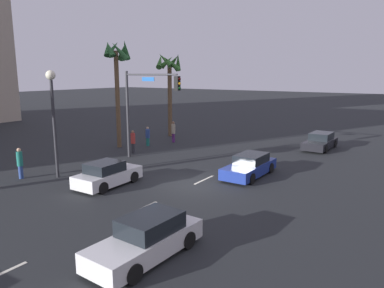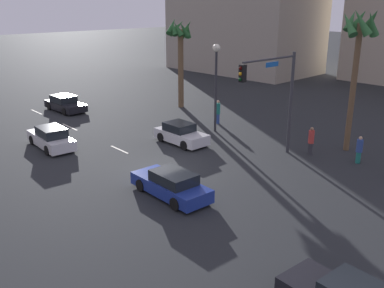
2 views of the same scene
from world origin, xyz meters
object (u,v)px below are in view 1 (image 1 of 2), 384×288
(car_0, at_px, (250,166))
(streetlamp, at_px, (53,104))
(car_3, at_px, (320,142))
(pedestrian_2, at_px, (133,141))
(palm_tree_1, at_px, (169,73))
(traffic_signal, at_px, (144,100))
(pedestrian_1, at_px, (20,162))
(pedestrian_0, at_px, (148,136))
(car_1, at_px, (147,239))
(pedestrian_3, at_px, (173,131))
(palm_tree_0, at_px, (117,64))
(car_2, at_px, (107,175))

(car_0, bearing_deg, streetlamp, 125.09)
(car_3, distance_m, pedestrian_2, 15.56)
(car_0, bearing_deg, car_3, -8.18)
(car_0, distance_m, palm_tree_1, 16.63)
(traffic_signal, relative_size, streetlamp, 1.00)
(palm_tree_1, bearing_deg, pedestrian_1, -174.76)
(pedestrian_0, xyz_separation_m, palm_tree_1, (5.13, 1.42, 5.43))
(streetlamp, height_order, palm_tree_1, palm_tree_1)
(car_1, height_order, car_3, car_1)
(traffic_signal, height_order, palm_tree_1, palm_tree_1)
(pedestrian_1, xyz_separation_m, pedestrian_2, (9.12, -0.72, -0.05))
(car_3, relative_size, pedestrian_0, 2.72)
(streetlamp, distance_m, pedestrian_3, 13.61)
(palm_tree_0, bearing_deg, car_2, -139.15)
(streetlamp, bearing_deg, palm_tree_1, 11.57)
(car_0, distance_m, traffic_signal, 9.03)
(pedestrian_2, bearing_deg, car_1, -135.90)
(streetlamp, xyz_separation_m, palm_tree_1, (15.68, 3.21, 1.83))
(car_2, xyz_separation_m, car_3, (17.01, -7.41, -0.02))
(pedestrian_2, distance_m, palm_tree_1, 9.84)
(car_3, bearing_deg, palm_tree_1, 97.30)
(car_1, distance_m, pedestrian_2, 16.97)
(streetlamp, bearing_deg, pedestrian_1, 129.92)
(car_1, distance_m, pedestrian_1, 12.90)
(car_0, distance_m, pedestrian_1, 13.90)
(car_0, relative_size, pedestrian_1, 2.45)
(traffic_signal, xyz_separation_m, palm_tree_0, (2.31, 4.82, 2.64))
(car_1, relative_size, pedestrian_2, 2.50)
(car_2, bearing_deg, palm_tree_1, 24.67)
(pedestrian_0, relative_size, pedestrian_1, 0.90)
(car_0, relative_size, palm_tree_1, 0.56)
(pedestrian_2, relative_size, pedestrian_3, 0.93)
(car_3, height_order, pedestrian_2, pedestrian_2)
(pedestrian_1, distance_m, pedestrian_3, 14.53)
(pedestrian_3, bearing_deg, pedestrian_0, 161.20)
(car_1, bearing_deg, traffic_signal, 40.93)
(car_0, distance_m, pedestrian_2, 10.60)
(pedestrian_0, bearing_deg, pedestrian_1, -179.30)
(car_3, distance_m, traffic_signal, 15.19)
(pedestrian_0, bearing_deg, car_2, -151.08)
(car_1, bearing_deg, palm_tree_1, 35.00)
(pedestrian_1, bearing_deg, car_2, -70.77)
(car_0, height_order, car_3, car_3)
(pedestrian_1, xyz_separation_m, pedestrian_3, (14.51, -0.73, 0.03))
(traffic_signal, bearing_deg, pedestrian_0, 38.14)
(traffic_signal, bearing_deg, car_2, -158.44)
(car_1, height_order, palm_tree_1, palm_tree_1)
(traffic_signal, bearing_deg, streetlamp, 167.91)
(traffic_signal, height_order, pedestrian_2, traffic_signal)
(traffic_signal, distance_m, pedestrian_1, 9.08)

